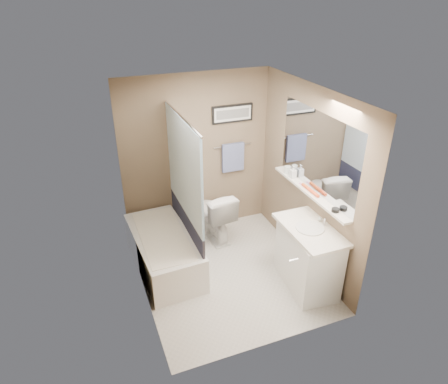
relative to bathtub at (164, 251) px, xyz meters
name	(u,v)px	position (x,y,z in m)	size (l,w,h in m)	color
ground	(228,273)	(0.75, -0.45, -0.25)	(2.50, 2.50, 0.00)	beige
ceiling	(229,95)	(0.75, -0.45, 2.13)	(2.20, 2.50, 0.04)	white
wall_back	(197,157)	(0.75, 0.78, 0.95)	(2.20, 0.04, 2.40)	brown
wall_front	(277,251)	(0.75, -1.68, 0.95)	(2.20, 0.04, 2.40)	brown
wall_left	(138,210)	(-0.33, -0.45, 0.95)	(0.04, 2.50, 2.40)	brown
wall_right	(307,179)	(1.83, -0.45, 0.95)	(0.04, 2.50, 2.40)	brown
tile_surround	(131,205)	(-0.34, 0.05, 0.75)	(0.02, 1.55, 2.00)	#B7AA8A
curtain_rod	(181,117)	(0.35, 0.05, 1.80)	(0.02, 0.02, 1.55)	silver
curtain_upper	(184,167)	(0.35, 0.05, 1.15)	(0.03, 1.45, 1.28)	white
curtain_lower	(187,223)	(0.35, 0.05, 0.33)	(0.03, 1.45, 0.36)	#21253E
mirror	(317,153)	(1.84, -0.60, 1.37)	(0.02, 1.60, 1.00)	silver
shelf	(309,192)	(1.79, -0.60, 0.85)	(0.12, 1.60, 0.03)	silver
towel_bar	(233,146)	(1.30, 0.77, 1.05)	(0.02, 0.02, 0.60)	silver
towel	(233,157)	(1.30, 0.75, 0.87)	(0.34, 0.05, 0.44)	#8D9CCE
art_frame	(232,114)	(1.30, 0.79, 1.53)	(0.62, 0.03, 0.26)	black
art_mat	(233,114)	(1.30, 0.77, 1.53)	(0.56, 0.00, 0.20)	white
art_image	(233,114)	(1.30, 0.77, 1.53)	(0.50, 0.00, 0.13)	#595959
door	(325,256)	(1.30, -1.69, 0.75)	(0.80, 0.02, 2.00)	silver
door_handle	(294,260)	(0.97, -1.64, 0.75)	(0.02, 0.02, 0.10)	silver
bathtub	(164,251)	(0.00, 0.00, 0.00)	(0.70, 1.50, 0.50)	white
tub_rim	(162,236)	(0.00, 0.00, 0.25)	(0.56, 1.36, 0.02)	white
toilet	(213,215)	(0.86, 0.43, 0.14)	(0.44, 0.77, 0.79)	white
vanity	(308,258)	(1.60, -0.99, 0.15)	(0.50, 0.90, 0.80)	white
countertop	(310,230)	(1.59, -0.99, 0.57)	(0.54, 0.96, 0.04)	white
sink_basin	(310,228)	(1.58, -0.99, 0.60)	(0.34, 0.34, 0.01)	silver
faucet_spout	(325,222)	(1.78, -0.99, 0.64)	(0.02, 0.02, 0.10)	silver
faucet_knob	(320,219)	(1.78, -0.89, 0.62)	(0.05, 0.05, 0.05)	silver
candle_bowl_near	(335,210)	(1.79, -1.15, 0.89)	(0.09, 0.09, 0.04)	black
hair_brush_front	(313,193)	(1.79, -0.69, 0.89)	(0.04, 0.04, 0.22)	#DD461F
hair_brush_back	(307,188)	(1.79, -0.55, 0.89)	(0.04, 0.04, 0.22)	#CA4B1C
pink_comb	(303,185)	(1.79, -0.44, 0.87)	(0.03, 0.16, 0.01)	pink
glass_jar	(287,170)	(1.79, -0.03, 0.92)	(0.08, 0.08, 0.10)	silver
soap_bottle	(293,172)	(1.79, -0.18, 0.95)	(0.08, 0.08, 0.17)	#999999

